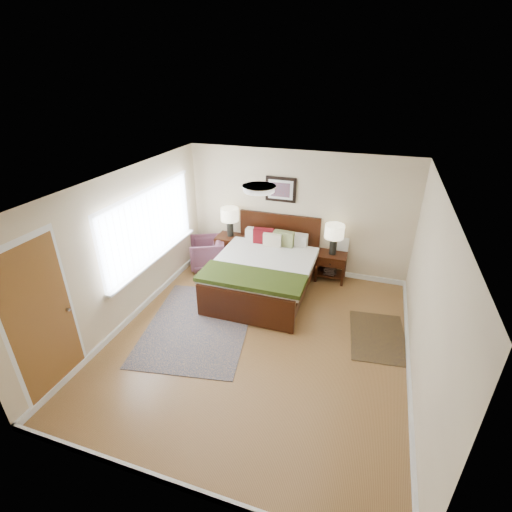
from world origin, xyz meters
name	(u,v)px	position (x,y,z in m)	size (l,w,h in m)	color
floor	(259,340)	(0.00, 0.00, 0.00)	(5.00, 5.00, 0.00)	olive
back_wall	(297,213)	(0.00, 2.50, 1.25)	(4.50, 0.04, 2.50)	beige
front_wall	(169,404)	(0.00, -2.50, 1.25)	(4.50, 0.04, 2.50)	beige
left_wall	(126,249)	(-2.25, 0.00, 1.25)	(0.04, 5.00, 2.50)	beige
right_wall	(428,298)	(2.25, 0.00, 1.25)	(0.04, 5.00, 2.50)	beige
ceiling	(259,186)	(0.00, 0.00, 2.50)	(4.50, 5.00, 0.02)	white
window	(152,227)	(-2.20, 0.70, 1.38)	(0.11, 2.72, 1.32)	silver
door	(42,321)	(-2.23, -1.75, 1.07)	(0.06, 1.00, 2.18)	silver
ceil_fixture	(259,188)	(0.00, 0.00, 2.47)	(0.44, 0.44, 0.08)	white
bed	(264,266)	(-0.35, 1.41, 0.55)	(1.82, 2.21, 1.19)	#331407
wall_art	(281,190)	(-0.35, 2.47, 1.72)	(0.62, 0.05, 0.50)	black
nightstand_left	(230,242)	(-1.37, 2.25, 0.54)	(0.56, 0.50, 0.67)	#331407
nightstand_right	(331,264)	(0.79, 2.26, 0.35)	(0.58, 0.43, 0.57)	#331407
lamp_left	(230,217)	(-1.37, 2.27, 1.10)	(0.37, 0.37, 0.61)	black
lamp_right	(334,234)	(0.79, 2.27, 1.01)	(0.37, 0.37, 0.61)	black
armchair	(207,253)	(-1.80, 1.98, 0.33)	(0.70, 0.72, 0.66)	brown
rug_persian	(199,325)	(-1.07, 0.04, 0.01)	(1.65, 2.33, 0.01)	#0C2040
rug_navy	(378,336)	(1.80, 0.67, 0.01)	(0.85, 1.27, 0.01)	black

